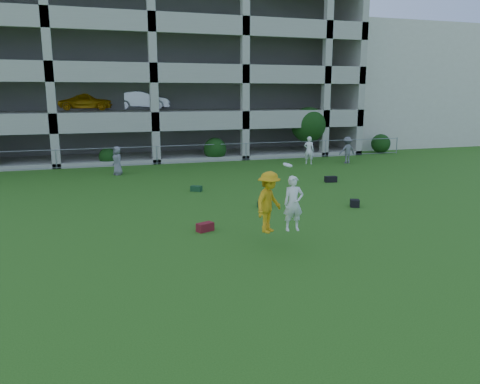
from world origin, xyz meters
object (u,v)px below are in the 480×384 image
object	(u,v)px
bystander_f	(347,150)
stucco_building	(386,87)
frisbee_contest	(274,202)
parking_garage	(138,73)
crate_d	(355,203)
bystander_e	(309,150)
bystander_c	(117,161)

from	to	relation	value
bystander_f	stucco_building	bearing A→B (deg)	-134.20
frisbee_contest	parking_garage	bearing A→B (deg)	92.05
crate_d	frisbee_contest	world-z (taller)	frisbee_contest
frisbee_contest	crate_d	bearing A→B (deg)	36.12
bystander_e	crate_d	bearing A→B (deg)	105.19
stucco_building	frisbee_contest	bearing A→B (deg)	-129.78
stucco_building	crate_d	size ratio (longest dim) A/B	45.71
bystander_e	frisbee_contest	xyz separation A→B (m)	(-8.37, -14.69, 0.48)
frisbee_contest	parking_garage	xyz separation A→B (m)	(-0.94, 26.21, 4.65)
stucco_building	frisbee_contest	world-z (taller)	stucco_building
bystander_f	frisbee_contest	bearing A→B (deg)	50.83
frisbee_contest	parking_garage	distance (m)	26.64
bystander_f	frisbee_contest	size ratio (longest dim) A/B	0.82
parking_garage	bystander_c	bearing A→B (deg)	-102.40
bystander_c	frisbee_contest	size ratio (longest dim) A/B	0.76
bystander_e	parking_garage	xyz separation A→B (m)	(-9.30, 11.52, 5.13)
parking_garage	bystander_f	bearing A→B (deg)	-45.31
bystander_e	frisbee_contest	bearing A→B (deg)	92.58
bystander_c	frisbee_contest	bearing A→B (deg)	-5.08
frisbee_contest	bystander_f	bearing A→B (deg)	52.64
bystander_e	crate_d	world-z (taller)	bystander_e
crate_d	frisbee_contest	size ratio (longest dim) A/B	0.17
bystander_f	crate_d	distance (m)	12.18
bystander_f	crate_d	world-z (taller)	bystander_f
bystander_c	crate_d	distance (m)	13.67
bystander_f	parking_garage	size ratio (longest dim) A/B	0.06
bystander_e	frisbee_contest	distance (m)	16.91
frisbee_contest	stucco_building	bearing A→B (deg)	50.22
bystander_c	parking_garage	size ratio (longest dim) A/B	0.05
bystander_e	bystander_f	world-z (taller)	bystander_e
crate_d	frisbee_contest	distance (m)	6.28
bystander_e	crate_d	xyz separation A→B (m)	(-3.39, -11.06, -0.73)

